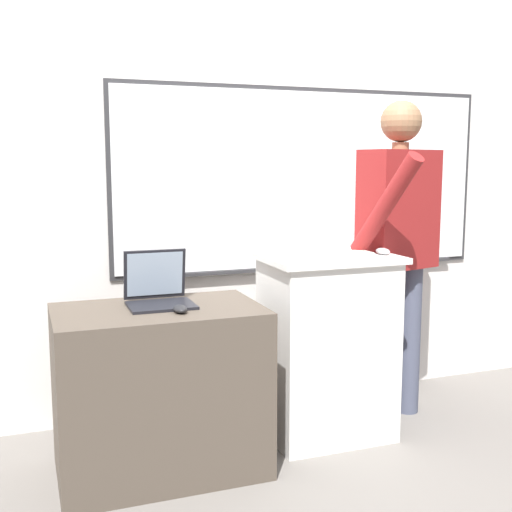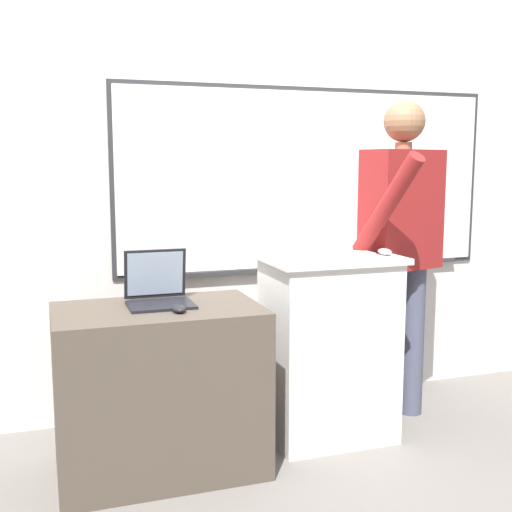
% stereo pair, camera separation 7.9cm
% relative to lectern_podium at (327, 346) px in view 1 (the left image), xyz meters
% --- Properties ---
extents(ground_plane, '(30.00, 30.00, 0.00)m').
position_rel_lectern_podium_xyz_m(ground_plane, '(-0.26, -0.51, -0.49)').
color(ground_plane, slate).
extents(back_wall, '(6.40, 0.17, 2.66)m').
position_rel_lectern_podium_xyz_m(back_wall, '(-0.24, 0.61, 0.84)').
color(back_wall, silver).
rests_on(back_wall, ground_plane).
extents(lectern_podium, '(0.68, 0.51, 0.97)m').
position_rel_lectern_podium_xyz_m(lectern_podium, '(0.00, 0.00, 0.00)').
color(lectern_podium, silver).
rests_on(lectern_podium, ground_plane).
extents(side_desk, '(0.94, 0.58, 0.78)m').
position_rel_lectern_podium_xyz_m(side_desk, '(-0.91, -0.10, -0.10)').
color(side_desk, '#4C4238').
rests_on(side_desk, ground_plane).
extents(person_presenter, '(0.62, 0.64, 1.77)m').
position_rel_lectern_podium_xyz_m(person_presenter, '(0.47, 0.09, 0.55)').
color(person_presenter, '#474C60').
rests_on(person_presenter, ground_plane).
extents(laptop, '(0.30, 0.28, 0.25)m').
position_rel_lectern_podium_xyz_m(laptop, '(-0.89, -0.01, 0.36)').
color(laptop, black).
rests_on(laptop, side_desk).
extents(wireless_keyboard, '(0.44, 0.12, 0.02)m').
position_rel_lectern_podium_xyz_m(wireless_keyboard, '(-0.03, -0.06, 0.49)').
color(wireless_keyboard, beige).
rests_on(wireless_keyboard, lectern_podium).
extents(computer_mouse_by_laptop, '(0.06, 0.10, 0.03)m').
position_rel_lectern_podium_xyz_m(computer_mouse_by_laptop, '(-0.83, -0.22, 0.31)').
color(computer_mouse_by_laptop, black).
rests_on(computer_mouse_by_laptop, side_desk).
extents(computer_mouse_by_keyboard, '(0.06, 0.10, 0.03)m').
position_rel_lectern_podium_xyz_m(computer_mouse_by_keyboard, '(0.27, -0.08, 0.50)').
color(computer_mouse_by_keyboard, '#BCBCC1').
rests_on(computer_mouse_by_keyboard, lectern_podium).
extents(coffee_mug, '(0.14, 0.08, 0.10)m').
position_rel_lectern_podium_xyz_m(coffee_mug, '(-0.26, 0.18, 0.53)').
color(coffee_mug, silver).
rests_on(coffee_mug, lectern_podium).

